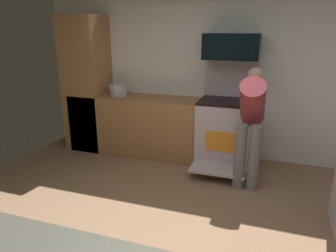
{
  "coord_description": "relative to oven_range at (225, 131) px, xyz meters",
  "views": [
    {
      "loc": [
        0.87,
        -2.25,
        1.91
      ],
      "look_at": [
        0.02,
        0.3,
        1.05
      ],
      "focal_mm": 32.84,
      "sensor_mm": 36.0,
      "label": 1
    }
  ],
  "objects": [
    {
      "name": "microwave",
      "position": [
        -0.0,
        0.1,
        1.16
      ],
      "size": [
        0.74,
        0.38,
        0.34
      ],
      "primitive_type": "cube",
      "color": "black",
      "rests_on": "oven_range"
    },
    {
      "name": "lower_cabinet_run",
      "position": [
        -1.24,
        0.02,
        -0.06
      ],
      "size": [
        2.4,
        0.6,
        0.9
      ],
      "primitive_type": "cube",
      "color": "#A06D40",
      "rests_on": "ground"
    },
    {
      "name": "wall_back",
      "position": [
        -0.34,
        0.38,
        0.79
      ],
      "size": [
        5.2,
        0.12,
        2.6
      ],
      "primitive_type": "cube",
      "color": "silver",
      "rests_on": "ground"
    },
    {
      "name": "person_cook",
      "position": [
        0.36,
        -0.5,
        0.35
      ],
      "size": [
        0.31,
        0.68,
        1.44
      ],
      "color": "slate",
      "rests_on": "ground"
    },
    {
      "name": "cabinet_column",
      "position": [
        -2.24,
        0.02,
        0.54
      ],
      "size": [
        0.6,
        0.6,
        2.1
      ],
      "primitive_type": "cube",
      "color": "#A06D40",
      "rests_on": "ground"
    },
    {
      "name": "oven_range",
      "position": [
        0.0,
        0.0,
        0.0
      ],
      "size": [
        0.76,
        1.03,
        1.5
      ],
      "color": "#C1B1B9",
      "rests_on": "ground"
    },
    {
      "name": "ground_plane",
      "position": [
        -0.34,
        -1.96,
        -0.52
      ],
      "size": [
        5.2,
        4.8,
        0.02
      ],
      "primitive_type": "cube",
      "color": "#8C684B"
    },
    {
      "name": "stock_pot",
      "position": [
        -1.69,
        0.02,
        0.48
      ],
      "size": [
        0.27,
        0.27,
        0.17
      ],
      "primitive_type": "cylinder",
      "color": "#AEB5BA",
      "rests_on": "lower_cabinet_run"
    }
  ]
}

